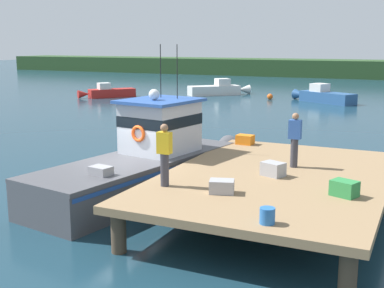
{
  "coord_description": "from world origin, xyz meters",
  "views": [
    {
      "loc": [
        8.56,
        -13.66,
        4.86
      ],
      "look_at": [
        1.2,
        2.11,
        1.4
      ],
      "focal_mm": 47.97,
      "sensor_mm": 36.0,
      "label": 1
    }
  ],
  "objects_px": {
    "crate_stack_mid_dock": "(344,188)",
    "mooring_buoy_channel_marker": "(126,124)",
    "main_fishing_boat": "(149,161)",
    "moored_boat_far_right": "(218,89)",
    "crate_stack_near_edge": "(245,140)",
    "moored_boat_outer_mooring": "(323,96)",
    "crate_single_by_cleat": "(273,169)",
    "crate_single_far": "(222,187)",
    "bait_bucket": "(267,216)",
    "deckhand_further_back": "(164,154)",
    "deckhand_by_the_boat": "(295,139)",
    "moored_boat_far_left": "(108,92)",
    "mooring_buoy_outer": "(270,97)"
  },
  "relations": [
    {
      "from": "deckhand_by_the_boat",
      "to": "moored_boat_far_left",
      "type": "distance_m",
      "value": 32.98
    },
    {
      "from": "crate_stack_near_edge",
      "to": "moored_boat_far_right",
      "type": "xyz_separation_m",
      "value": [
        -12.12,
        27.25,
        -0.85
      ]
    },
    {
      "from": "moored_boat_outer_mooring",
      "to": "bait_bucket",
      "type": "bearing_deg",
      "value": -81.1
    },
    {
      "from": "mooring_buoy_channel_marker",
      "to": "mooring_buoy_outer",
      "type": "height_order",
      "value": "mooring_buoy_channel_marker"
    },
    {
      "from": "moored_boat_outer_mooring",
      "to": "mooring_buoy_channel_marker",
      "type": "bearing_deg",
      "value": -113.34
    },
    {
      "from": "crate_single_by_cleat",
      "to": "crate_single_far",
      "type": "xyz_separation_m",
      "value": [
        -0.68,
        -2.14,
        -0.03
      ]
    },
    {
      "from": "moored_boat_far_right",
      "to": "deckhand_further_back",
      "type": "bearing_deg",
      "value": -70.13
    },
    {
      "from": "crate_single_far",
      "to": "crate_stack_near_edge",
      "type": "height_order",
      "value": "crate_stack_near_edge"
    },
    {
      "from": "crate_stack_mid_dock",
      "to": "bait_bucket",
      "type": "xyz_separation_m",
      "value": [
        -1.13,
        -2.65,
        -0.02
      ]
    },
    {
      "from": "crate_stack_mid_dock",
      "to": "crate_single_far",
      "type": "distance_m",
      "value": 2.96
    },
    {
      "from": "crate_stack_near_edge",
      "to": "moored_boat_outer_mooring",
      "type": "height_order",
      "value": "crate_stack_near_edge"
    },
    {
      "from": "crate_single_by_cleat",
      "to": "deckhand_by_the_boat",
      "type": "relative_size",
      "value": 0.37
    },
    {
      "from": "mooring_buoy_channel_marker",
      "to": "mooring_buoy_outer",
      "type": "xyz_separation_m",
      "value": [
        3.17,
        18.23,
        -0.01
      ]
    },
    {
      "from": "deckhand_by_the_boat",
      "to": "moored_boat_far_right",
      "type": "bearing_deg",
      "value": 115.98
    },
    {
      "from": "crate_single_by_cleat",
      "to": "moored_boat_far_left",
      "type": "distance_m",
      "value": 33.71
    },
    {
      "from": "crate_single_by_cleat",
      "to": "mooring_buoy_channel_marker",
      "type": "bearing_deg",
      "value": 136.76
    },
    {
      "from": "main_fishing_boat",
      "to": "moored_boat_far_right",
      "type": "distance_m",
      "value": 31.96
    },
    {
      "from": "crate_single_by_cleat",
      "to": "mooring_buoy_channel_marker",
      "type": "height_order",
      "value": "crate_single_by_cleat"
    },
    {
      "from": "crate_single_by_cleat",
      "to": "crate_single_far",
      "type": "distance_m",
      "value": 2.25
    },
    {
      "from": "crate_single_by_cleat",
      "to": "crate_single_far",
      "type": "height_order",
      "value": "crate_single_by_cleat"
    },
    {
      "from": "mooring_buoy_channel_marker",
      "to": "main_fishing_boat",
      "type": "bearing_deg",
      "value": -54.25
    },
    {
      "from": "crate_single_far",
      "to": "moored_boat_outer_mooring",
      "type": "height_order",
      "value": "crate_single_far"
    },
    {
      "from": "mooring_buoy_outer",
      "to": "crate_single_far",
      "type": "bearing_deg",
      "value": -75.62
    },
    {
      "from": "crate_stack_near_edge",
      "to": "deckhand_further_back",
      "type": "xyz_separation_m",
      "value": [
        -0.05,
        -6.15,
        0.69
      ]
    },
    {
      "from": "main_fishing_boat",
      "to": "crate_single_far",
      "type": "relative_size",
      "value": 16.61
    },
    {
      "from": "mooring_buoy_channel_marker",
      "to": "crate_single_far",
      "type": "bearing_deg",
      "value": -49.9
    },
    {
      "from": "deckhand_by_the_boat",
      "to": "crate_single_by_cleat",
      "type": "bearing_deg",
      "value": -101.92
    },
    {
      "from": "mooring_buoy_channel_marker",
      "to": "crate_single_by_cleat",
      "type": "bearing_deg",
      "value": -43.24
    },
    {
      "from": "deckhand_further_back",
      "to": "mooring_buoy_outer",
      "type": "bearing_deg",
      "value": 101.66
    },
    {
      "from": "crate_single_by_cleat",
      "to": "main_fishing_boat",
      "type": "bearing_deg",
      "value": 169.48
    },
    {
      "from": "moored_boat_far_right",
      "to": "moored_boat_far_left",
      "type": "relative_size",
      "value": 1.13
    },
    {
      "from": "crate_single_by_cleat",
      "to": "mooring_buoy_channel_marker",
      "type": "distance_m",
      "value": 16.45
    },
    {
      "from": "bait_bucket",
      "to": "moored_boat_outer_mooring",
      "type": "bearing_deg",
      "value": 98.9
    },
    {
      "from": "main_fishing_boat",
      "to": "mooring_buoy_outer",
      "type": "bearing_deg",
      "value": 98.6
    },
    {
      "from": "main_fishing_boat",
      "to": "deckhand_further_back",
      "type": "height_order",
      "value": "main_fishing_boat"
    },
    {
      "from": "deckhand_by_the_boat",
      "to": "deckhand_further_back",
      "type": "distance_m",
      "value": 4.27
    },
    {
      "from": "moored_boat_far_right",
      "to": "mooring_buoy_outer",
      "type": "distance_m",
      "value": 5.82
    },
    {
      "from": "deckhand_by_the_boat",
      "to": "moored_boat_far_right",
      "type": "xyz_separation_m",
      "value": [
        -14.59,
        29.95,
        -1.53
      ]
    },
    {
      "from": "crate_single_by_cleat",
      "to": "crate_stack_near_edge",
      "type": "relative_size",
      "value": 1.0
    },
    {
      "from": "bait_bucket",
      "to": "deckhand_further_back",
      "type": "relative_size",
      "value": 0.21
    },
    {
      "from": "deckhand_by_the_boat",
      "to": "crate_stack_near_edge",
      "type": "bearing_deg",
      "value": 132.48
    },
    {
      "from": "moored_boat_outer_mooring",
      "to": "moored_boat_far_left",
      "type": "relative_size",
      "value": 1.25
    },
    {
      "from": "mooring_buoy_channel_marker",
      "to": "moored_boat_far_left",
      "type": "bearing_deg",
      "value": 127.4
    },
    {
      "from": "moored_boat_outer_mooring",
      "to": "moored_boat_far_right",
      "type": "relative_size",
      "value": 1.11
    },
    {
      "from": "crate_stack_mid_dock",
      "to": "crate_stack_near_edge",
      "type": "xyz_separation_m",
      "value": [
        -4.31,
        5.1,
        -0.02
      ]
    },
    {
      "from": "bait_bucket",
      "to": "moored_boat_far_left",
      "type": "distance_m",
      "value": 37.21
    },
    {
      "from": "crate_stack_mid_dock",
      "to": "moored_boat_far_left",
      "type": "xyz_separation_m",
      "value": [
        -24.62,
        26.19,
        -0.94
      ]
    },
    {
      "from": "main_fishing_boat",
      "to": "crate_stack_mid_dock",
      "type": "xyz_separation_m",
      "value": [
        6.56,
        -1.96,
        0.39
      ]
    },
    {
      "from": "moored_boat_outer_mooring",
      "to": "moored_boat_far_left",
      "type": "height_order",
      "value": "moored_boat_outer_mooring"
    },
    {
      "from": "crate_stack_mid_dock",
      "to": "mooring_buoy_channel_marker",
      "type": "bearing_deg",
      "value": 138.64
    }
  ]
}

